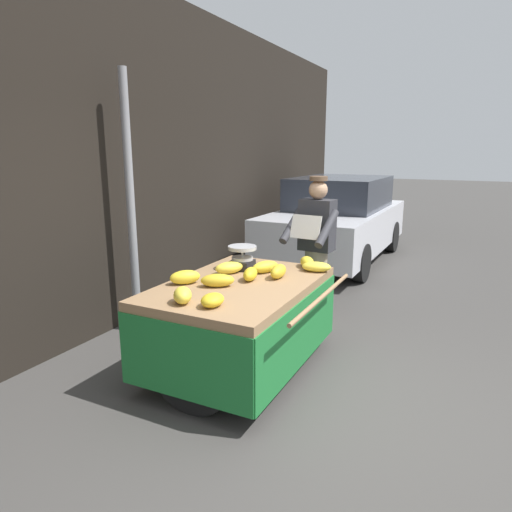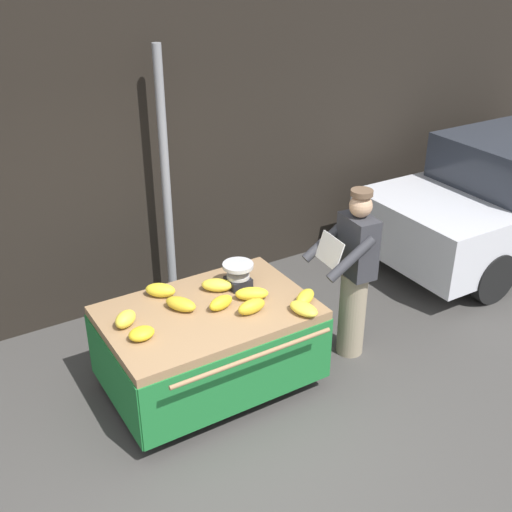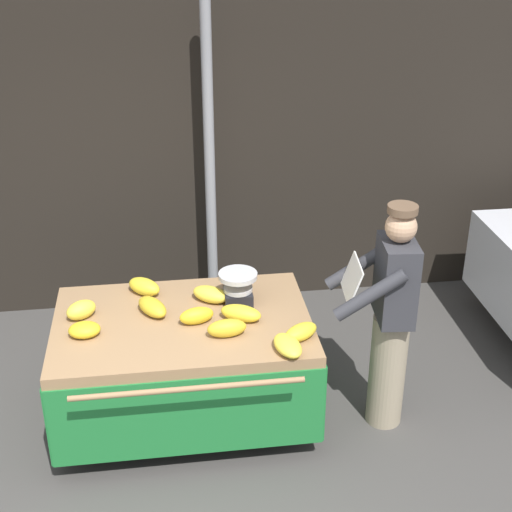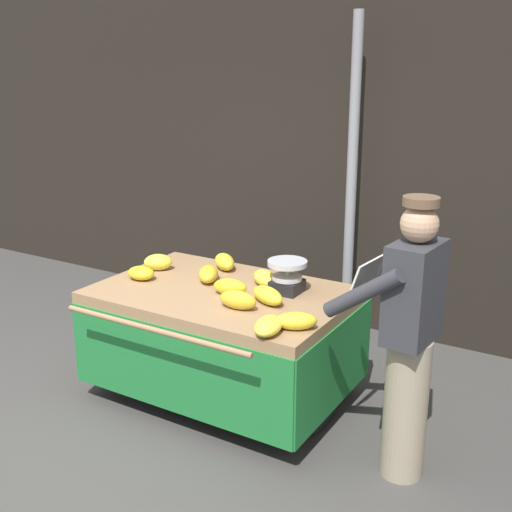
{
  "view_description": "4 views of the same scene",
  "coord_description": "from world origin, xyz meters",
  "px_view_note": "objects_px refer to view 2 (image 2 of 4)",
  "views": [
    {
      "loc": [
        -3.14,
        -0.88,
        2.01
      ],
      "look_at": [
        0.54,
        0.95,
        1.04
      ],
      "focal_mm": 32.0,
      "sensor_mm": 36.0,
      "label": 1
    },
    {
      "loc": [
        -1.78,
        -3.17,
        3.76
      ],
      "look_at": [
        0.8,
        1.04,
        1.2
      ],
      "focal_mm": 44.65,
      "sensor_mm": 36.0,
      "label": 2
    },
    {
      "loc": [
        0.2,
        -3.4,
        3.51
      ],
      "look_at": [
        0.82,
        1.11,
        1.25
      ],
      "focal_mm": 51.42,
      "sensor_mm": 36.0,
      "label": 3
    },
    {
      "loc": [
        2.68,
        -2.54,
        2.39
      ],
      "look_at": [
        0.59,
        0.94,
        1.16
      ],
      "focal_mm": 44.47,
      "sensor_mm": 36.0,
      "label": 4
    }
  ],
  "objects_px": {
    "banana_bunch_7": "(304,309)",
    "vendor_person": "(354,274)",
    "banana_bunch_1": "(142,333)",
    "banana_bunch_2": "(252,307)",
    "banana_bunch_4": "(221,303)",
    "banana_bunch_9": "(252,294)",
    "banana_bunch_3": "(181,304)",
    "weighing_scale": "(238,275)",
    "street_pole": "(166,186)",
    "banana_cart": "(209,330)",
    "banana_bunch_0": "(217,285)",
    "banana_bunch_8": "(125,319)",
    "banana_bunch_6": "(160,290)",
    "banana_bunch_5": "(305,297)"
  },
  "relations": [
    {
      "from": "banana_bunch_2",
      "to": "banana_bunch_0",
      "type": "bearing_deg",
      "value": 98.3
    },
    {
      "from": "weighing_scale",
      "to": "banana_bunch_7",
      "type": "bearing_deg",
      "value": -70.5
    },
    {
      "from": "banana_bunch_3",
      "to": "banana_bunch_0",
      "type": "bearing_deg",
      "value": 16.51
    },
    {
      "from": "banana_bunch_9",
      "to": "vendor_person",
      "type": "xyz_separation_m",
      "value": [
        1.02,
        -0.16,
        -0.03
      ]
    },
    {
      "from": "banana_bunch_8",
      "to": "banana_bunch_3",
      "type": "bearing_deg",
      "value": -1.82
    },
    {
      "from": "banana_bunch_2",
      "to": "banana_bunch_8",
      "type": "distance_m",
      "value": 1.05
    },
    {
      "from": "banana_cart",
      "to": "banana_bunch_9",
      "type": "bearing_deg",
      "value": -8.19
    },
    {
      "from": "banana_cart",
      "to": "banana_bunch_1",
      "type": "bearing_deg",
      "value": -169.61
    },
    {
      "from": "banana_bunch_7",
      "to": "vendor_person",
      "type": "height_order",
      "value": "vendor_person"
    },
    {
      "from": "banana_bunch_8",
      "to": "banana_bunch_0",
      "type": "bearing_deg",
      "value": 6.8
    },
    {
      "from": "banana_bunch_3",
      "to": "banana_bunch_7",
      "type": "relative_size",
      "value": 1.03
    },
    {
      "from": "weighing_scale",
      "to": "banana_bunch_6",
      "type": "bearing_deg",
      "value": 162.4
    },
    {
      "from": "banana_cart",
      "to": "banana_bunch_4",
      "type": "relative_size",
      "value": 7.51
    },
    {
      "from": "banana_bunch_9",
      "to": "banana_bunch_3",
      "type": "bearing_deg",
      "value": 164.46
    },
    {
      "from": "banana_bunch_1",
      "to": "banana_bunch_7",
      "type": "height_order",
      "value": "banana_bunch_1"
    },
    {
      "from": "banana_cart",
      "to": "banana_bunch_7",
      "type": "distance_m",
      "value": 0.86
    },
    {
      "from": "banana_bunch_6",
      "to": "banana_bunch_9",
      "type": "relative_size",
      "value": 0.92
    },
    {
      "from": "banana_bunch_5",
      "to": "banana_bunch_0",
      "type": "bearing_deg",
      "value": 133.41
    },
    {
      "from": "street_pole",
      "to": "weighing_scale",
      "type": "bearing_deg",
      "value": -86.3
    },
    {
      "from": "banana_bunch_4",
      "to": "banana_bunch_9",
      "type": "distance_m",
      "value": 0.31
    },
    {
      "from": "banana_cart",
      "to": "banana_bunch_1",
      "type": "xyz_separation_m",
      "value": [
        -0.65,
        -0.12,
        0.26
      ]
    },
    {
      "from": "banana_bunch_7",
      "to": "banana_bunch_8",
      "type": "xyz_separation_m",
      "value": [
        -1.35,
        0.61,
        0.02
      ]
    },
    {
      "from": "street_pole",
      "to": "banana_bunch_7",
      "type": "relative_size",
      "value": 10.04
    },
    {
      "from": "street_pole",
      "to": "banana_bunch_6",
      "type": "height_order",
      "value": "street_pole"
    },
    {
      "from": "banana_cart",
      "to": "banana_bunch_6",
      "type": "relative_size",
      "value": 6.7
    },
    {
      "from": "banana_bunch_5",
      "to": "banana_bunch_7",
      "type": "bearing_deg",
      "value": -129.4
    },
    {
      "from": "street_pole",
      "to": "vendor_person",
      "type": "distance_m",
      "value": 2.1
    },
    {
      "from": "weighing_scale",
      "to": "vendor_person",
      "type": "relative_size",
      "value": 0.16
    },
    {
      "from": "street_pole",
      "to": "banana_bunch_3",
      "type": "xyz_separation_m",
      "value": [
        -0.53,
        -1.39,
        -0.5
      ]
    },
    {
      "from": "weighing_scale",
      "to": "banana_bunch_1",
      "type": "bearing_deg",
      "value": -163.54
    },
    {
      "from": "street_pole",
      "to": "banana_bunch_4",
      "type": "relative_size",
      "value": 11.69
    },
    {
      "from": "banana_bunch_3",
      "to": "banana_bunch_9",
      "type": "height_order",
      "value": "banana_bunch_3"
    },
    {
      "from": "street_pole",
      "to": "banana_bunch_0",
      "type": "relative_size",
      "value": 10.05
    },
    {
      "from": "banana_bunch_6",
      "to": "banana_bunch_9",
      "type": "distance_m",
      "value": 0.81
    },
    {
      "from": "weighing_scale",
      "to": "banana_bunch_4",
      "type": "distance_m",
      "value": 0.41
    },
    {
      "from": "weighing_scale",
      "to": "banana_bunch_2",
      "type": "bearing_deg",
      "value": -106.0
    },
    {
      "from": "banana_bunch_4",
      "to": "banana_bunch_8",
      "type": "distance_m",
      "value": 0.81
    },
    {
      "from": "banana_bunch_4",
      "to": "banana_bunch_0",
      "type": "bearing_deg",
      "value": 67.58
    },
    {
      "from": "banana_bunch_3",
      "to": "banana_bunch_6",
      "type": "bearing_deg",
      "value": 100.54
    },
    {
      "from": "banana_bunch_1",
      "to": "banana_cart",
      "type": "bearing_deg",
      "value": 10.39
    },
    {
      "from": "banana_bunch_1",
      "to": "street_pole",
      "type": "bearing_deg",
      "value": 58.75
    },
    {
      "from": "banana_bunch_9",
      "to": "weighing_scale",
      "type": "bearing_deg",
      "value": 87.68
    },
    {
      "from": "banana_bunch_8",
      "to": "banana_bunch_9",
      "type": "xyz_separation_m",
      "value": [
        1.1,
        -0.18,
        -0.01
      ]
    },
    {
      "from": "street_pole",
      "to": "banana_cart",
      "type": "height_order",
      "value": "street_pole"
    },
    {
      "from": "banana_bunch_4",
      "to": "banana_bunch_8",
      "type": "height_order",
      "value": "banana_bunch_8"
    },
    {
      "from": "banana_bunch_8",
      "to": "vendor_person",
      "type": "xyz_separation_m",
      "value": [
        2.12,
        -0.34,
        -0.04
      ]
    },
    {
      "from": "banana_bunch_3",
      "to": "banana_bunch_9",
      "type": "relative_size",
      "value": 0.99
    },
    {
      "from": "banana_bunch_6",
      "to": "banana_bunch_7",
      "type": "height_order",
      "value": "banana_bunch_6"
    },
    {
      "from": "banana_bunch_1",
      "to": "banana_bunch_2",
      "type": "height_order",
      "value": "banana_bunch_2"
    },
    {
      "from": "banana_bunch_7",
      "to": "banana_bunch_5",
      "type": "bearing_deg",
      "value": 50.6
    }
  ]
}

